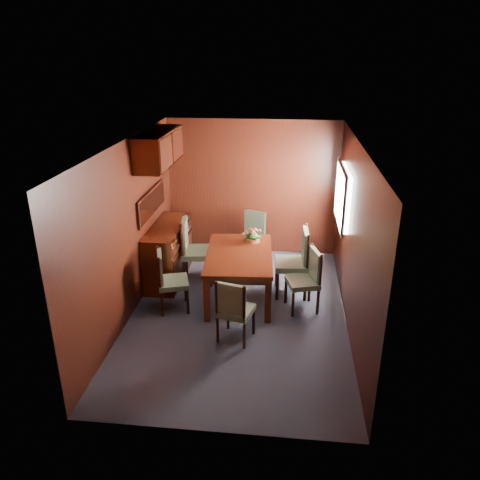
# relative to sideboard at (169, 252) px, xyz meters

# --- Properties ---
(ground) EXTENTS (4.50, 4.50, 0.00)m
(ground) POSITION_rel_sideboard_xyz_m (1.25, -1.00, -0.45)
(ground) COLOR #313543
(ground) RESTS_ON ground
(room_shell) EXTENTS (3.06, 4.52, 2.41)m
(room_shell) POSITION_rel_sideboard_xyz_m (1.15, -0.67, 1.18)
(room_shell) COLOR black
(room_shell) RESTS_ON ground
(sideboard) EXTENTS (0.48, 1.40, 0.90)m
(sideboard) POSITION_rel_sideboard_xyz_m (0.00, 0.00, 0.00)
(sideboard) COLOR black
(sideboard) RESTS_ON ground
(dining_table) EXTENTS (1.07, 1.59, 0.72)m
(dining_table) POSITION_rel_sideboard_xyz_m (1.21, -0.52, 0.17)
(dining_table) COLOR black
(dining_table) RESTS_ON ground
(chair_left_near) EXTENTS (0.52, 0.53, 0.90)m
(chair_left_near) POSITION_rel_sideboard_xyz_m (0.25, -0.99, 0.05)
(chair_left_near) COLOR black
(chair_left_near) RESTS_ON ground
(chair_left_far) EXTENTS (0.54, 0.56, 1.06)m
(chair_left_far) POSITION_rel_sideboard_xyz_m (0.41, -0.07, 0.14)
(chair_left_far) COLOR black
(chair_left_far) RESTS_ON ground
(chair_right_near) EXTENTS (0.52, 0.54, 0.92)m
(chair_right_near) POSITION_rel_sideboard_xyz_m (2.20, -0.76, 0.06)
(chair_right_near) COLOR black
(chair_right_near) RESTS_ON ground
(chair_right_far) EXTENTS (0.51, 0.53, 1.06)m
(chair_right_far) POSITION_rel_sideboard_xyz_m (2.05, -0.32, 0.14)
(chair_right_far) COLOR black
(chair_right_far) RESTS_ON ground
(chair_head) EXTENTS (0.51, 0.49, 0.88)m
(chair_head) POSITION_rel_sideboard_xyz_m (1.26, -1.69, 0.04)
(chair_head) COLOR black
(chair_head) RESTS_ON ground
(chair_foot) EXTENTS (0.55, 0.54, 0.91)m
(chair_foot) POSITION_rel_sideboard_xyz_m (1.29, 0.82, 0.05)
(chair_foot) COLOR black
(chair_foot) RESTS_ON ground
(flower_centerpiece) EXTENTS (0.25, 0.25, 0.25)m
(flower_centerpiece) POSITION_rel_sideboard_xyz_m (1.36, -0.06, 0.38)
(flower_centerpiece) COLOR #A65D32
(flower_centerpiece) RESTS_ON dining_table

